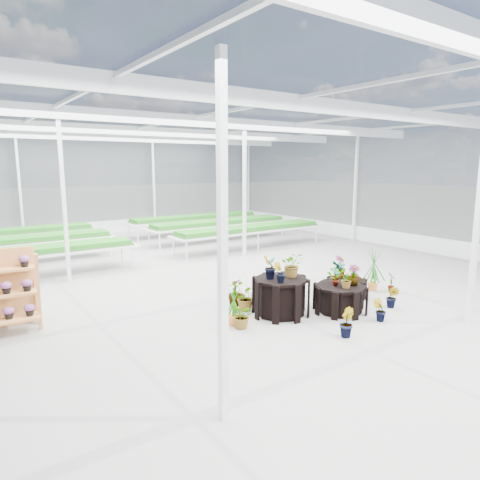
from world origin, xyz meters
TOP-DOWN VIEW (x-y plane):
  - ground_plane at (0.00, 0.00)m, footprint 24.00×24.00m
  - greenhouse_shell at (0.00, 0.00)m, footprint 18.00×24.00m
  - steel_frame at (0.00, 0.00)m, footprint 18.00×24.00m
  - nursery_benches at (0.00, 7.20)m, footprint 16.00×7.00m
  - plinth_tall at (0.09, -1.45)m, footprint 1.29×1.29m
  - plinth_mid at (1.29, -2.05)m, footprint 1.37×1.37m
  - plinth_low at (2.29, -1.35)m, footprint 1.20×1.20m
  - nursery_plants at (0.99, -1.32)m, footprint 5.03×3.15m

SIDE VIEW (x-z plane):
  - ground_plane at x=0.00m, z-range 0.00..0.00m
  - plinth_low at x=2.29m, z-range 0.00..0.43m
  - plinth_mid at x=1.29m, z-range 0.00..0.60m
  - plinth_tall at x=0.09m, z-range 0.00..0.82m
  - nursery_benches at x=0.00m, z-range 0.00..0.84m
  - nursery_plants at x=0.99m, z-range -0.17..1.19m
  - greenhouse_shell at x=0.00m, z-range 0.00..4.50m
  - steel_frame at x=0.00m, z-range 0.00..4.50m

